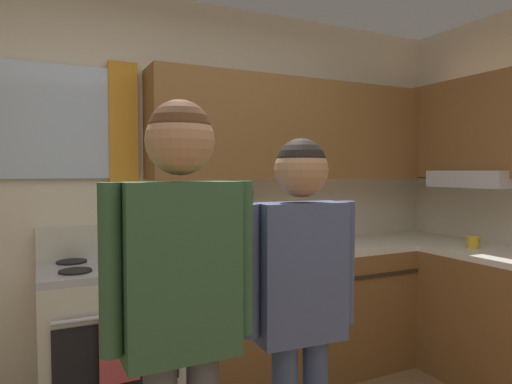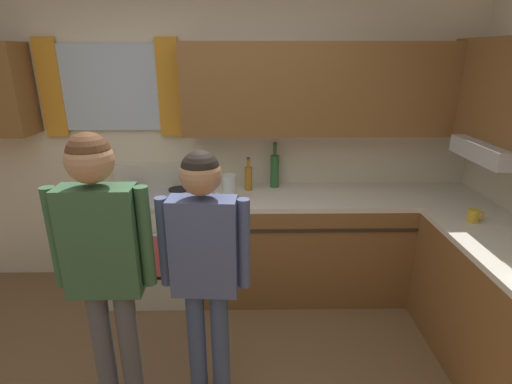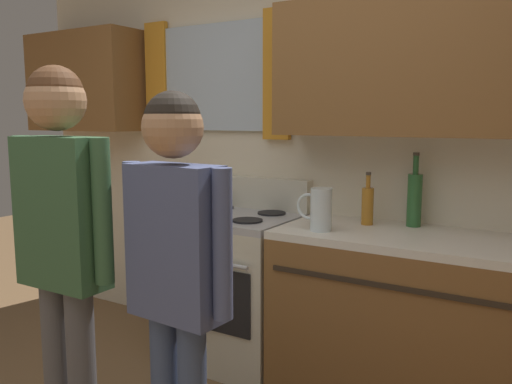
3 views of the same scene
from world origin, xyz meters
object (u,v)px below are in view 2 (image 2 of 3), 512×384
mug_mustard_yellow (474,216)px  adult_in_plaid (204,257)px  stove_oven (157,243)px  bottle_wine_green (275,170)px  adult_left (103,253)px  bottle_oil_amber (248,178)px  water_pitcher (228,188)px

mug_mustard_yellow → adult_in_plaid: (-1.79, -0.63, 0.04)m
stove_oven → bottle_wine_green: (1.02, 0.21, 0.58)m
adult_left → adult_in_plaid: adult_left is taller
bottle_wine_green → adult_left: (-0.96, -1.48, -0.00)m
bottle_oil_amber → water_pitcher: 0.32m
bottle_oil_amber → water_pitcher: bearing=-119.1°
mug_mustard_yellow → adult_in_plaid: bearing=-160.7°
bottle_oil_amber → mug_mustard_yellow: 1.71m
adult_in_plaid → mug_mustard_yellow: bearing=19.3°
adult_in_plaid → adult_left: bearing=-172.0°
bottle_wine_green → mug_mustard_yellow: size_ratio=3.28×
adult_left → adult_in_plaid: size_ratio=1.07×
adult_left → mug_mustard_yellow: bearing=16.9°
bottle_wine_green → mug_mustard_yellow: bottle_wine_green is taller
bottle_wine_green → water_pitcher: (-0.38, -0.36, -0.04)m
stove_oven → adult_left: adult_left is taller
bottle_wine_green → water_pitcher: bottle_wine_green is taller
mug_mustard_yellow → water_pitcher: bearing=166.3°
bottle_oil_amber → mug_mustard_yellow: bottle_oil_amber is taller
mug_mustard_yellow → water_pitcher: (-1.72, 0.42, 0.07)m
water_pitcher → adult_left: bearing=-117.4°
stove_oven → water_pitcher: bearing=-13.5°
mug_mustard_yellow → water_pitcher: water_pitcher is taller
mug_mustard_yellow → adult_left: adult_left is taller
bottle_wine_green → adult_left: 1.76m
bottle_wine_green → bottle_oil_amber: size_ratio=1.38×
mug_mustard_yellow → bottle_oil_amber: bearing=156.0°
water_pitcher → adult_in_plaid: adult_in_plaid is taller
stove_oven → adult_left: bearing=-87.5°
stove_oven → adult_in_plaid: (0.56, -1.20, 0.52)m
bottle_oil_amber → water_pitcher: (-0.15, -0.28, 0.00)m
bottle_wine_green → bottle_oil_amber: 0.25m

